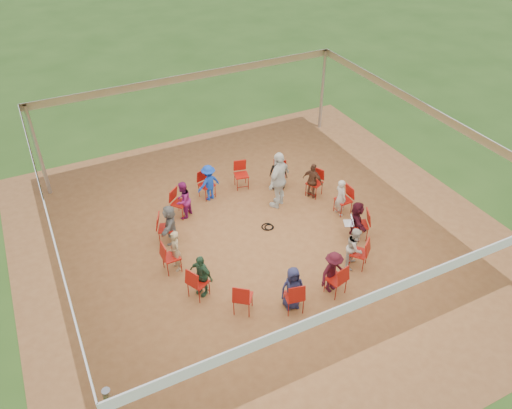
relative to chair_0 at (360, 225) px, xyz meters
name	(u,v)px	position (x,y,z in m)	size (l,w,h in m)	color
ground	(263,239)	(-2.42, 1.11, -0.45)	(80.00, 80.00, 0.00)	#284B17
dirt_patch	(263,239)	(-2.42, 1.11, -0.44)	(13.00, 13.00, 0.00)	brown
tent	(264,167)	(-2.42, 1.11, 1.92)	(10.33, 10.33, 3.00)	#B2B2B7
chair_0	(360,225)	(0.00, 0.00, 0.00)	(0.42, 0.44, 0.90)	#9F130B
chair_1	(343,200)	(0.24, 1.16, 0.00)	(0.42, 0.44, 0.90)	#9F130B
chair_2	(314,183)	(-0.04, 2.31, 0.00)	(0.42, 0.44, 0.90)	#9F130B
chair_3	(279,175)	(-0.80, 3.22, 0.00)	(0.42, 0.44, 0.90)	#9F130B
chair_4	(241,175)	(-1.87, 3.72, 0.00)	(0.42, 0.44, 0.90)	#9F130B
chair_5	(207,185)	(-3.06, 3.70, 0.00)	(0.42, 0.44, 0.90)	#9F130B
chair_6	(180,203)	(-4.12, 3.17, 0.00)	(0.42, 0.44, 0.90)	#9F130B
chair_7	(166,228)	(-4.84, 2.23, 0.00)	(0.42, 0.44, 0.90)	#9F130B
chair_8	(171,257)	(-5.08, 1.07, 0.00)	(0.42, 0.44, 0.90)	#9F130B
chair_9	(198,282)	(-4.80, -0.08, 0.00)	(0.42, 0.44, 0.90)	#9F130B
chair_10	(243,297)	(-4.04, -1.00, 0.00)	(0.42, 0.44, 0.90)	#9F130B
chair_11	(294,296)	(-2.97, -1.49, 0.00)	(0.42, 0.44, 0.90)	#9F130B
chair_12	(336,279)	(-1.78, -1.47, 0.00)	(0.42, 0.44, 0.90)	#9F130B
chair_13	(359,253)	(-0.72, -0.94, 0.00)	(0.42, 0.44, 0.90)	#9F130B
person_seated_0	(356,221)	(-0.11, 0.05, 0.15)	(1.10, 0.41, 1.18)	#3B0D18
person_seated_1	(341,197)	(0.12, 1.16, 0.15)	(0.43, 0.28, 1.18)	#B3ACA0
person_seated_2	(313,181)	(-0.15, 2.26, 0.15)	(0.69, 0.35, 1.18)	#4F2F21
person_seated_3	(278,173)	(-0.87, 3.13, 0.15)	(0.58, 0.32, 1.18)	black
person_seated_4	(209,183)	(-3.03, 3.58, 0.15)	(0.76, 0.38, 1.18)	#103BB5
person_seated_5	(183,200)	(-4.04, 3.07, 0.15)	(0.57, 0.33, 1.18)	#831964
person_seated_6	(170,224)	(-4.73, 2.18, 0.15)	(1.10, 0.41, 1.18)	slate
person_seated_7	(175,251)	(-4.96, 1.07, 0.15)	(0.43, 0.28, 1.18)	#9A8660
person_seated_8	(201,275)	(-4.69, -0.03, 0.15)	(0.69, 0.35, 1.18)	#294F35
person_seated_9	(293,288)	(-2.94, -1.38, 0.15)	(0.58, 0.32, 1.18)	#1F2246
person_seated_10	(333,272)	(-1.81, -1.36, 0.15)	(0.76, 0.38, 1.18)	#3B0D18
person_seated_11	(355,247)	(-0.80, -0.85, 0.15)	(0.57, 0.33, 1.18)	#B3ACA0
standing_person	(279,180)	(-1.28, 2.35, 0.47)	(1.07, 0.55, 1.83)	silver
cable_coil	(268,227)	(-2.07, 1.51, -0.43)	(0.44, 0.44, 0.03)	black
laptop	(350,221)	(-0.26, 0.12, 0.12)	(0.37, 0.41, 0.23)	#B7B7BC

